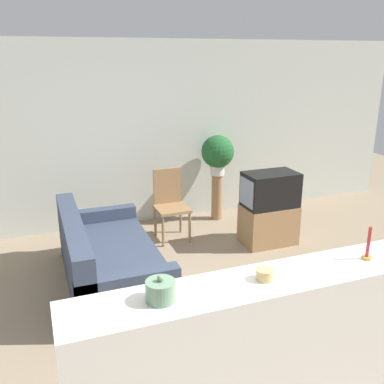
# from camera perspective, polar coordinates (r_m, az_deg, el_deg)

# --- Properties ---
(ground_plane) EXTENTS (14.00, 14.00, 0.00)m
(ground_plane) POSITION_cam_1_polar(r_m,az_deg,el_deg) (3.93, 5.69, -21.49)
(ground_plane) COLOR gray
(wall_back) EXTENTS (9.00, 0.06, 2.70)m
(wall_back) POSITION_cam_1_polar(r_m,az_deg,el_deg) (6.38, -7.70, 7.51)
(wall_back) COLOR silver
(wall_back) RESTS_ON ground_plane
(couch) EXTENTS (0.98, 1.97, 0.82)m
(couch) POSITION_cam_1_polar(r_m,az_deg,el_deg) (4.94, -11.27, -9.04)
(couch) COLOR #384256
(couch) RESTS_ON ground_plane
(tv_stand) EXTENTS (0.72, 0.46, 0.54)m
(tv_stand) POSITION_cam_1_polar(r_m,az_deg,el_deg) (5.95, 10.14, -4.27)
(tv_stand) COLOR #9E754C
(tv_stand) RESTS_ON ground_plane
(television) EXTENTS (0.71, 0.44, 0.46)m
(television) POSITION_cam_1_polar(r_m,az_deg,el_deg) (5.78, 10.36, 0.32)
(television) COLOR black
(television) RESTS_ON tv_stand
(wooden_chair) EXTENTS (0.44, 0.44, 0.98)m
(wooden_chair) POSITION_cam_1_polar(r_m,az_deg,el_deg) (5.95, -2.95, -1.22)
(wooden_chair) COLOR #9E754C
(wooden_chair) RESTS_ON ground_plane
(plant_stand) EXTENTS (0.17, 0.17, 0.72)m
(plant_stand) POSITION_cam_1_polar(r_m,az_deg,el_deg) (6.69, 3.33, -0.66)
(plant_stand) COLOR #9E754C
(plant_stand) RESTS_ON ground_plane
(potted_plant) EXTENTS (0.50, 0.50, 0.61)m
(potted_plant) POSITION_cam_1_polar(r_m,az_deg,el_deg) (6.50, 3.44, 5.27)
(potted_plant) COLOR white
(potted_plant) RESTS_ON plant_stand
(foreground_counter) EXTENTS (2.83, 0.44, 1.06)m
(foreground_counter) POSITION_cam_1_polar(r_m,az_deg,el_deg) (3.25, 10.18, -19.39)
(foreground_counter) COLOR white
(foreground_counter) RESTS_ON ground_plane
(decorative_bowl) EXTENTS (0.18, 0.18, 0.17)m
(decorative_bowl) POSITION_cam_1_polar(r_m,az_deg,el_deg) (2.65, -4.21, -12.99)
(decorative_bowl) COLOR gray
(decorative_bowl) RESTS_ON foreground_counter
(candle_jar) EXTENTS (0.12, 0.12, 0.07)m
(candle_jar) POSITION_cam_1_polar(r_m,az_deg,el_deg) (2.91, 9.67, -10.77)
(candle_jar) COLOR tan
(candle_jar) RESTS_ON foreground_counter
(candlestick) EXTENTS (0.07, 0.07, 0.25)m
(candlestick) POSITION_cam_1_polar(r_m,az_deg,el_deg) (3.37, 22.39, -6.99)
(candlestick) COLOR #B7933D
(candlestick) RESTS_ON foreground_counter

